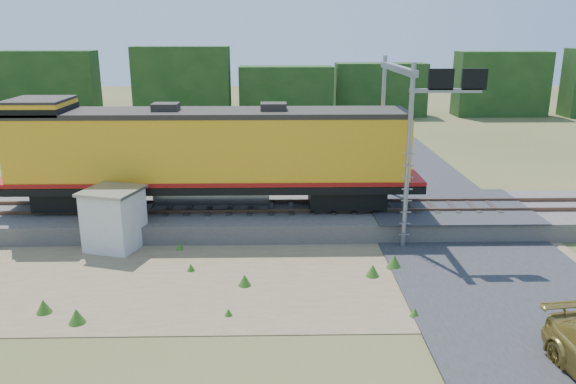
{
  "coord_description": "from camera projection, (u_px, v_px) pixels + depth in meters",
  "views": [
    {
      "loc": [
        -0.63,
        -17.76,
        8.43
      ],
      "look_at": [
        -0.2,
        3.0,
        2.4
      ],
      "focal_mm": 35.0,
      "sensor_mm": 36.0,
      "label": 1
    }
  ],
  "objects": [
    {
      "name": "ground",
      "position": [
        296.0,
        283.0,
        19.41
      ],
      "size": [
        140.0,
        140.0,
        0.0
      ],
      "primitive_type": "plane",
      "color": "#475123",
      "rests_on": "ground"
    },
    {
      "name": "ballast",
      "position": [
        291.0,
        216.0,
        25.06
      ],
      "size": [
        70.0,
        5.0,
        0.8
      ],
      "primitive_type": "cube",
      "color": "slate",
      "rests_on": "ground"
    },
    {
      "name": "rails",
      "position": [
        291.0,
        206.0,
        24.93
      ],
      "size": [
        70.0,
        1.54,
        0.16
      ],
      "color": "brown",
      "rests_on": "ballast"
    },
    {
      "name": "dirt_shoulder",
      "position": [
        239.0,
        277.0,
        19.85
      ],
      "size": [
        26.0,
        8.0,
        0.03
      ],
      "primitive_type": "cube",
      "color": "#8C7754",
      "rests_on": "ground"
    },
    {
      "name": "road",
      "position": [
        488.0,
        270.0,
        20.24
      ],
      "size": [
        7.0,
        66.0,
        0.86
      ],
      "color": "#38383A",
      "rests_on": "ground"
    },
    {
      "name": "tree_line_north",
      "position": [
        283.0,
        86.0,
        55.04
      ],
      "size": [
        130.0,
        3.0,
        6.5
      ],
      "color": "#163714",
      "rests_on": "ground"
    },
    {
      "name": "weed_clumps",
      "position": [
        195.0,
        282.0,
        19.44
      ],
      "size": [
        15.0,
        6.2,
        0.56
      ],
      "primitive_type": null,
      "color": "#37691E",
      "rests_on": "ground"
    },
    {
      "name": "locomotive",
      "position": [
        205.0,
        154.0,
        24.19
      ],
      "size": [
        18.2,
        2.77,
        4.69
      ],
      "color": "black",
      "rests_on": "rails"
    },
    {
      "name": "shed",
      "position": [
        114.0,
        219.0,
        22.17
      ],
      "size": [
        2.57,
        2.57,
        2.44
      ],
      "rotation": [
        0.0,
        0.0,
        -0.29
      ],
      "color": "silver",
      "rests_on": "ground"
    },
    {
      "name": "signal_gantry",
      "position": [
        408.0,
        105.0,
        23.11
      ],
      "size": [
        2.88,
        6.2,
        7.28
      ],
      "color": "gray",
      "rests_on": "ground"
    }
  ]
}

